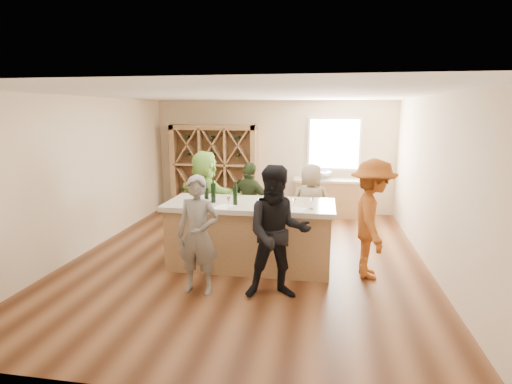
% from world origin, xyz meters
% --- Properties ---
extents(floor, '(6.00, 7.00, 0.10)m').
position_xyz_m(floor, '(0.00, 0.00, -0.05)').
color(floor, brown).
rests_on(floor, ground).
extents(ceiling, '(6.00, 7.00, 0.10)m').
position_xyz_m(ceiling, '(0.00, 0.00, 2.85)').
color(ceiling, white).
rests_on(ceiling, ground).
extents(wall_back, '(6.00, 0.10, 2.80)m').
position_xyz_m(wall_back, '(0.00, 3.55, 1.40)').
color(wall_back, beige).
rests_on(wall_back, ground).
extents(wall_front, '(6.00, 0.10, 2.80)m').
position_xyz_m(wall_front, '(0.00, -3.55, 1.40)').
color(wall_front, beige).
rests_on(wall_front, ground).
extents(wall_left, '(0.10, 7.00, 2.80)m').
position_xyz_m(wall_left, '(-3.05, 0.00, 1.40)').
color(wall_left, beige).
rests_on(wall_left, ground).
extents(wall_right, '(0.10, 7.00, 2.80)m').
position_xyz_m(wall_right, '(3.05, 0.00, 1.40)').
color(wall_right, beige).
rests_on(wall_right, ground).
extents(window_frame, '(1.30, 0.06, 1.30)m').
position_xyz_m(window_frame, '(1.50, 3.47, 1.75)').
color(window_frame, white).
rests_on(window_frame, wall_back).
extents(window_pane, '(1.18, 0.01, 1.18)m').
position_xyz_m(window_pane, '(1.50, 3.44, 1.75)').
color(window_pane, white).
rests_on(window_pane, wall_back).
extents(wine_rack, '(2.20, 0.45, 2.20)m').
position_xyz_m(wine_rack, '(-1.50, 3.27, 1.10)').
color(wine_rack, '#9C734A').
rests_on(wine_rack, floor).
extents(back_counter_base, '(1.60, 0.58, 0.86)m').
position_xyz_m(back_counter_base, '(1.40, 3.20, 0.43)').
color(back_counter_base, '#9C734A').
rests_on(back_counter_base, floor).
extents(back_counter_top, '(1.70, 0.62, 0.06)m').
position_xyz_m(back_counter_top, '(1.40, 3.20, 0.89)').
color(back_counter_top, beige).
rests_on(back_counter_top, back_counter_base).
extents(sink, '(0.54, 0.54, 0.19)m').
position_xyz_m(sink, '(1.20, 3.20, 1.01)').
color(sink, silver).
rests_on(sink, back_counter_top).
extents(faucet, '(0.02, 0.02, 0.30)m').
position_xyz_m(faucet, '(1.20, 3.38, 1.07)').
color(faucet, silver).
rests_on(faucet, back_counter_top).
extents(tasting_counter_base, '(2.60, 1.00, 1.00)m').
position_xyz_m(tasting_counter_base, '(0.09, -0.32, 0.50)').
color(tasting_counter_base, '#9C734A').
rests_on(tasting_counter_base, floor).
extents(tasting_counter_top, '(2.72, 1.12, 0.08)m').
position_xyz_m(tasting_counter_top, '(0.09, -0.32, 1.04)').
color(tasting_counter_top, beige).
rests_on(tasting_counter_top, tasting_counter_base).
extents(wine_bottle_a, '(0.08, 0.08, 0.27)m').
position_xyz_m(wine_bottle_a, '(-0.77, -0.44, 1.21)').
color(wine_bottle_a, black).
rests_on(wine_bottle_a, tasting_counter_top).
extents(wine_bottle_b, '(0.07, 0.07, 0.27)m').
position_xyz_m(wine_bottle_b, '(-0.55, -0.61, 1.22)').
color(wine_bottle_b, black).
rests_on(wine_bottle_b, tasting_counter_top).
extents(wine_bottle_c, '(0.09, 0.09, 0.32)m').
position_xyz_m(wine_bottle_c, '(-0.50, -0.42, 1.24)').
color(wine_bottle_c, black).
rests_on(wine_bottle_c, tasting_counter_top).
extents(wine_bottle_e, '(0.08, 0.08, 0.29)m').
position_xyz_m(wine_bottle_e, '(-0.11, -0.52, 1.23)').
color(wine_bottle_e, black).
rests_on(wine_bottle_e, tasting_counter_top).
extents(wine_glass_a, '(0.07, 0.07, 0.18)m').
position_xyz_m(wine_glass_a, '(-0.16, -0.77, 1.17)').
color(wine_glass_a, white).
rests_on(wine_glass_a, tasting_counter_top).
extents(wine_glass_b, '(0.06, 0.06, 0.16)m').
position_xyz_m(wine_glass_b, '(0.30, -0.72, 1.16)').
color(wine_glass_b, white).
rests_on(wine_glass_b, tasting_counter_top).
extents(wine_glass_c, '(0.09, 0.09, 0.19)m').
position_xyz_m(wine_glass_c, '(0.83, -0.76, 1.18)').
color(wine_glass_c, white).
rests_on(wine_glass_c, tasting_counter_top).
extents(wine_glass_d, '(0.08, 0.08, 0.17)m').
position_xyz_m(wine_glass_d, '(0.49, -0.43, 1.16)').
color(wine_glass_d, white).
rests_on(wine_glass_d, tasting_counter_top).
extents(wine_glass_e, '(0.08, 0.08, 0.17)m').
position_xyz_m(wine_glass_e, '(1.08, -0.61, 1.16)').
color(wine_glass_e, white).
rests_on(wine_glass_e, tasting_counter_top).
extents(tasting_menu_a, '(0.32, 0.38, 0.00)m').
position_xyz_m(tasting_menu_a, '(-0.26, -0.69, 1.08)').
color(tasting_menu_a, white).
rests_on(tasting_menu_a, tasting_counter_top).
extents(tasting_menu_b, '(0.22, 0.29, 0.00)m').
position_xyz_m(tasting_menu_b, '(0.35, -0.77, 1.08)').
color(tasting_menu_b, white).
rests_on(tasting_menu_b, tasting_counter_top).
extents(tasting_menu_c, '(0.30, 0.36, 0.00)m').
position_xyz_m(tasting_menu_c, '(0.88, -0.69, 1.08)').
color(tasting_menu_c, white).
rests_on(tasting_menu_c, tasting_counter_top).
extents(person_near_left, '(0.64, 0.49, 1.68)m').
position_xyz_m(person_near_left, '(-0.45, -1.41, 0.84)').
color(person_near_left, slate).
rests_on(person_near_left, floor).
extents(person_near_right, '(0.98, 0.66, 1.84)m').
position_xyz_m(person_near_right, '(0.66, -1.39, 0.92)').
color(person_near_right, black).
rests_on(person_near_right, floor).
extents(person_server, '(0.57, 1.20, 1.84)m').
position_xyz_m(person_server, '(2.00, -0.44, 0.92)').
color(person_server, '#994C19').
rests_on(person_server, floor).
extents(person_far_mid, '(1.06, 0.83, 1.61)m').
position_xyz_m(person_far_mid, '(-0.09, 0.69, 0.80)').
color(person_far_mid, '#263319').
rests_on(person_far_mid, floor).
extents(person_far_right, '(0.82, 0.58, 1.59)m').
position_xyz_m(person_far_right, '(1.04, 0.86, 0.79)').
color(person_far_right, gray).
rests_on(person_far_right, floor).
extents(person_far_left, '(1.74, 1.40, 1.80)m').
position_xyz_m(person_far_left, '(-1.00, 0.81, 0.90)').
color(person_far_left, '#8CC64C').
rests_on(person_far_left, floor).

